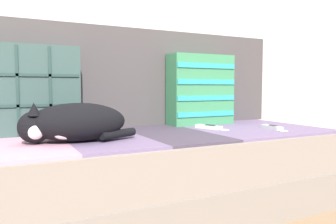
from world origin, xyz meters
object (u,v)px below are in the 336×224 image
at_px(throw_pillow_quilted, 33,90).
at_px(game_remote_near, 210,127).
at_px(game_remote_far, 272,128).
at_px(throw_pillow_striped, 200,90).
at_px(couch, 136,174).
at_px(sleeping_cat, 72,123).

height_order(throw_pillow_quilted, game_remote_near, throw_pillow_quilted).
bearing_deg(game_remote_far, game_remote_near, 150.11).
relative_size(throw_pillow_quilted, throw_pillow_striped, 1.01).
xyz_separation_m(couch, throw_pillow_quilted, (-0.41, 0.19, 0.39)).
bearing_deg(throw_pillow_striped, game_remote_near, -109.43).
relative_size(throw_pillow_quilted, sleeping_cat, 0.88).
bearing_deg(couch, game_remote_far, -14.20).
height_order(sleeping_cat, game_remote_far, sleeping_cat).
bearing_deg(throw_pillow_quilted, game_remote_far, -18.22).
bearing_deg(game_remote_near, throw_pillow_striped, 70.57).
distance_m(sleeping_cat, game_remote_far, 0.98).
xyz_separation_m(throw_pillow_quilted, game_remote_near, (0.82, -0.20, -0.19)).
distance_m(couch, game_remote_far, 0.72).
height_order(throw_pillow_striped, game_remote_near, throw_pillow_striped).
xyz_separation_m(couch, sleeping_cat, (-0.30, -0.10, 0.26)).
bearing_deg(throw_pillow_striped, throw_pillow_quilted, 179.97).
distance_m(throw_pillow_quilted, game_remote_near, 0.86).
bearing_deg(game_remote_near, couch, 178.09).
bearing_deg(couch, game_remote_near, -1.91).
relative_size(sleeping_cat, game_remote_far, 2.34).
bearing_deg(game_remote_far, couch, 165.80).
bearing_deg(throw_pillow_quilted, sleeping_cat, -68.66).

